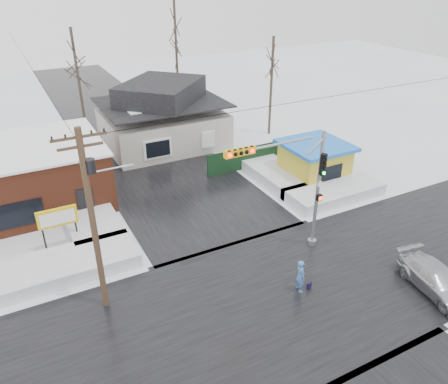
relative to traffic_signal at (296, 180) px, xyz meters
name	(u,v)px	position (x,y,z in m)	size (l,w,h in m)	color
ground	(285,296)	(-2.43, -2.97, -4.54)	(120.00, 120.00, 0.00)	white
road_ns	(285,296)	(-2.43, -2.97, -4.53)	(10.00, 120.00, 0.02)	black
road_ew	(285,296)	(-2.43, -2.97, -4.53)	(120.00, 10.00, 0.02)	black
snowbank_nw	(70,264)	(-11.43, 4.03, -4.14)	(7.00, 3.00, 0.80)	white
snowbank_ne	(334,192)	(6.57, 4.03, -4.14)	(7.00, 3.00, 0.80)	white
snowbank_nside_w	(88,213)	(-9.43, 9.03, -4.14)	(3.00, 8.00, 0.80)	white
snowbank_nside_e	(271,171)	(4.57, 9.03, -4.14)	(3.00, 8.00, 0.80)	white
traffic_signal	(296,180)	(0.00, 0.00, 0.00)	(6.05, 0.68, 7.00)	gray
utility_pole	(93,213)	(-10.36, 0.53, 0.57)	(3.15, 0.44, 9.00)	#382619
brick_building	(9,178)	(-13.43, 13.03, -2.46)	(12.20, 8.20, 4.12)	brown
marquee_sign	(57,219)	(-11.43, 6.53, -2.62)	(2.20, 0.21, 2.55)	black
house	(163,117)	(-0.43, 19.03, -1.92)	(10.40, 8.40, 5.76)	beige
kiosk	(314,161)	(7.07, 7.03, -3.08)	(4.60, 4.60, 2.88)	gold
fence	(252,157)	(4.07, 11.03, -3.64)	(8.00, 0.12, 1.80)	black
tree_far_left	(74,53)	(-6.43, 23.03, 3.41)	(3.00, 3.00, 10.00)	#332821
tree_far_mid	(175,23)	(3.57, 25.03, 5.00)	(3.00, 3.00, 12.00)	#332821
tree_far_right	(273,57)	(9.57, 17.03, 2.62)	(3.00, 3.00, 9.00)	#332821
pedestrian	(300,276)	(-1.55, -2.95, -3.64)	(0.65, 0.43, 1.80)	#416EB7
car	(437,280)	(4.48, -6.14, -3.88)	(1.85, 4.55, 1.32)	#B6B8BE
shopping_bag	(309,286)	(-1.03, -3.09, -4.36)	(0.28, 0.12, 0.35)	black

